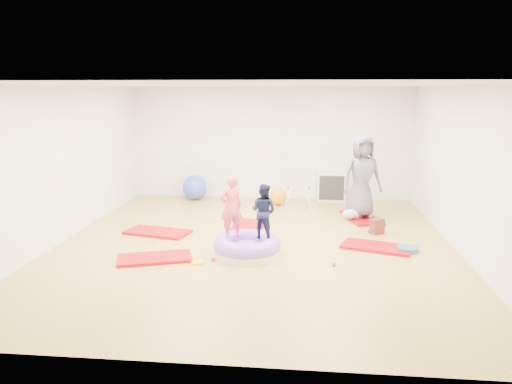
# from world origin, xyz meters

# --- Properties ---
(room) EXTENTS (7.01, 8.01, 2.81)m
(room) POSITION_xyz_m (0.00, 0.00, 1.40)
(room) COLOR #A3863F
(room) RESTS_ON ground
(gym_mat_front_left) EXTENTS (1.31, 0.94, 0.05)m
(gym_mat_front_left) POSITION_xyz_m (-1.53, -0.97, 0.02)
(gym_mat_front_left) COLOR #BF0002
(gym_mat_front_left) RESTS_ON ground
(gym_mat_mid_left) EXTENTS (1.32, 0.87, 0.05)m
(gym_mat_mid_left) POSITION_xyz_m (-1.93, 0.52, 0.03)
(gym_mat_mid_left) COLOR #BF0002
(gym_mat_mid_left) RESTS_ON ground
(gym_mat_center_back) EXTENTS (0.77, 1.26, 0.05)m
(gym_mat_center_back) POSITION_xyz_m (-0.25, 1.04, 0.02)
(gym_mat_center_back) COLOR #BF0002
(gym_mat_center_back) RESTS_ON ground
(gym_mat_right) EXTENTS (1.31, 0.94, 0.05)m
(gym_mat_right) POSITION_xyz_m (2.15, 0.01, 0.02)
(gym_mat_right) COLOR #BF0002
(gym_mat_right) RESTS_ON ground
(gym_mat_rear_right) EXTENTS (0.89, 1.32, 0.05)m
(gym_mat_rear_right) POSITION_xyz_m (2.10, 2.03, 0.03)
(gym_mat_rear_right) COLOR #BF0002
(gym_mat_rear_right) RESTS_ON ground
(inflatable_cushion) EXTENTS (1.14, 1.14, 0.36)m
(inflatable_cushion) POSITION_xyz_m (-0.06, -0.58, 0.14)
(inflatable_cushion) COLOR white
(inflatable_cushion) RESTS_ON ground
(child_pink) EXTENTS (0.46, 0.41, 1.06)m
(child_pink) POSITION_xyz_m (-0.33, -0.52, 0.86)
(child_pink) COLOR #F84E59
(child_pink) RESTS_ON inflatable_cushion
(child_navy) EXTENTS (0.56, 0.51, 0.93)m
(child_navy) POSITION_xyz_m (0.21, -0.50, 0.79)
(child_navy) COLOR #161939
(child_navy) RESTS_ON inflatable_cushion
(adult_caregiver) EXTENTS (0.98, 0.79, 1.75)m
(adult_caregiver) POSITION_xyz_m (2.07, 2.04, 0.92)
(adult_caregiver) COLOR #555366
(adult_caregiver) RESTS_ON gym_mat_rear_right
(infant) EXTENTS (0.34, 0.35, 0.20)m
(infant) POSITION_xyz_m (1.84, 1.82, 0.15)
(infant) COLOR #B2DBF5
(infant) RESTS_ON gym_mat_rear_right
(ball_pit_balls) EXTENTS (4.07, 2.08, 0.07)m
(ball_pit_balls) POSITION_xyz_m (0.36, -0.15, 0.03)
(ball_pit_balls) COLOR yellow
(ball_pit_balls) RESTS_ON ground
(exercise_ball_blue) EXTENTS (0.61, 0.61, 0.61)m
(exercise_ball_blue) POSITION_xyz_m (-1.89, 3.57, 0.31)
(exercise_ball_blue) COLOR blue
(exercise_ball_blue) RESTS_ON ground
(exercise_ball_orange) EXTENTS (0.40, 0.40, 0.40)m
(exercise_ball_orange) POSITION_xyz_m (0.24, 3.19, 0.20)
(exercise_ball_orange) COLOR orange
(exercise_ball_orange) RESTS_ON ground
(infant_play_gym) EXTENTS (0.65, 0.62, 0.50)m
(infant_play_gym) POSITION_xyz_m (0.73, 2.88, 0.33)
(infant_play_gym) COLOR silver
(infant_play_gym) RESTS_ON ground
(cube_shelf) EXTENTS (0.70, 0.35, 0.70)m
(cube_shelf) POSITION_xyz_m (1.52, 3.79, 0.35)
(cube_shelf) COLOR silver
(cube_shelf) RESTS_ON ground
(balance_disc) EXTENTS (0.36, 0.36, 0.08)m
(balance_disc) POSITION_xyz_m (2.66, -0.11, 0.04)
(balance_disc) COLOR #1F6E8B
(balance_disc) RESTS_ON ground
(backpack) EXTENTS (0.30, 0.27, 0.29)m
(backpack) POSITION_xyz_m (2.27, 0.93, 0.15)
(backpack) COLOR maroon
(backpack) RESTS_ON ground
(yellow_toy) EXTENTS (0.21, 0.21, 0.03)m
(yellow_toy) POSITION_xyz_m (-0.80, -1.07, 0.02)
(yellow_toy) COLOR yellow
(yellow_toy) RESTS_ON ground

